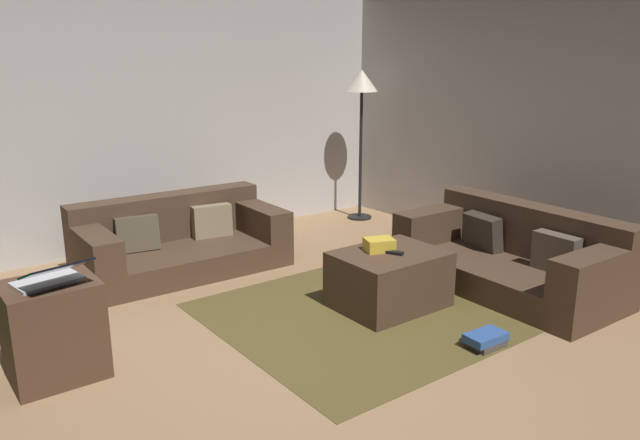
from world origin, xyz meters
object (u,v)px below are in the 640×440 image
at_px(tv_remote, 393,252).
at_px(book_stack, 484,340).
at_px(ottoman, 389,279).
at_px(side_table, 54,330).
at_px(couch_left, 178,241).
at_px(laptop, 51,277).
at_px(couch_right, 513,257).
at_px(gift_box, 379,245).
at_px(corner_lamp, 362,93).

relative_size(tv_remote, book_stack, 0.56).
distance_m(ottoman, tv_remote, 0.23).
relative_size(tv_remote, side_table, 0.27).
height_order(couch_left, laptop, laptop).
bearing_deg(book_stack, laptop, 152.20).
distance_m(couch_right, book_stack, 1.22).
bearing_deg(laptop, book_stack, -27.80).
xyz_separation_m(ottoman, tv_remote, (-0.00, -0.04, 0.23)).
height_order(gift_box, side_table, side_table).
xyz_separation_m(couch_left, gift_box, (0.87, -1.70, 0.23)).
xyz_separation_m(side_table, laptop, (0.01, -0.06, 0.35)).
bearing_deg(side_table, ottoman, -10.00).
relative_size(couch_right, laptop, 4.26).
distance_m(gift_box, corner_lamp, 2.76).
distance_m(couch_right, tv_remote, 1.15).
bearing_deg(gift_box, side_table, 171.79).
bearing_deg(side_table, couch_right, -11.96).
xyz_separation_m(laptop, book_stack, (2.34, -1.24, -0.60)).
bearing_deg(side_table, tv_remote, -10.90).
bearing_deg(tv_remote, side_table, 145.28).
relative_size(book_stack, corner_lamp, 0.17).
bearing_deg(ottoman, gift_box, 114.47).
relative_size(side_table, corner_lamp, 0.35).
xyz_separation_m(couch_right, ottoman, (-1.10, 0.31, -0.04)).
bearing_deg(couch_left, tv_remote, 117.75).
relative_size(side_table, book_stack, 2.09).
distance_m(ottoman, gift_box, 0.28).
distance_m(ottoman, corner_lamp, 2.91).
bearing_deg(couch_left, couch_right, 135.06).
bearing_deg(side_table, corner_lamp, 24.15).
bearing_deg(gift_box, couch_right, -19.16).
bearing_deg(tv_remote, book_stack, -111.05).
bearing_deg(side_table, couch_left, 44.23).
bearing_deg(corner_lamp, gift_box, -127.36).
height_order(laptop, book_stack, laptop).
height_order(tv_remote, corner_lamp, corner_lamp).
xyz_separation_m(gift_box, corner_lamp, (1.57, 2.06, 0.98)).
bearing_deg(couch_left, gift_box, 118.45).
relative_size(gift_box, laptop, 0.50).
bearing_deg(laptop, side_table, 99.40).
xyz_separation_m(laptop, corner_lamp, (3.84, 1.78, 0.81)).
bearing_deg(ottoman, couch_right, -15.98).
height_order(couch_left, gift_box, couch_left).
height_order(ottoman, side_table, side_table).
distance_m(side_table, corner_lamp, 4.37).
relative_size(tv_remote, corner_lamp, 0.09).
height_order(couch_left, tv_remote, couch_left).
bearing_deg(ottoman, couch_left, 117.09).
bearing_deg(corner_lamp, book_stack, -116.36).
height_order(couch_left, couch_right, couch_right).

